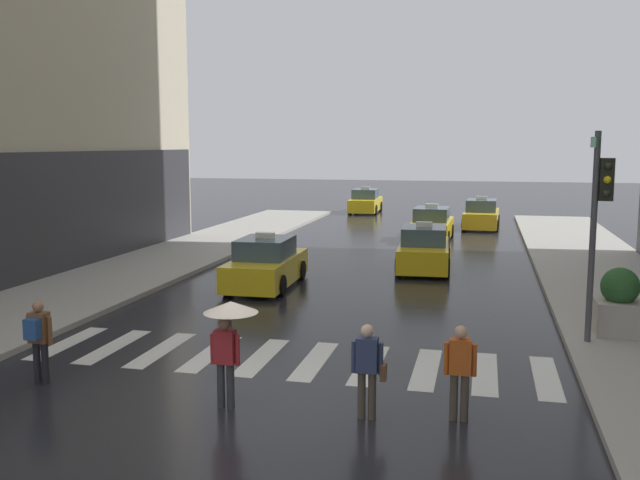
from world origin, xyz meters
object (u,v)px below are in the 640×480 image
taxi_second (424,250)px  pedestrian_with_backpack (38,335)px  pedestrian_with_handbag (368,366)px  pedestrian_plain_coat (460,367)px  taxi_lead (266,265)px  taxi_third (432,226)px  taxi_fourth (481,215)px  traffic_light_pole (599,207)px  pedestrian_with_umbrella (229,325)px  planter_near_corner (619,304)px  taxi_fifth (365,202)px

taxi_second → pedestrian_with_backpack: taxi_second is taller
pedestrian_with_handbag → pedestrian_plain_coat: same height
taxi_lead → taxi_third: same height
taxi_fourth → pedestrian_plain_coat: taxi_fourth is taller
taxi_lead → traffic_light_pole: bearing=-28.0°
traffic_light_pole → pedestrian_plain_coat: traffic_light_pole is taller
taxi_second → pedestrian_with_backpack: bearing=-113.3°
pedestrian_with_handbag → taxi_third: bearing=91.5°
taxi_third → pedestrian_plain_coat: size_ratio=2.77×
pedestrian_with_umbrella → pedestrian_plain_coat: (3.98, 0.35, -0.58)m
taxi_second → pedestrian_with_backpack: (-6.22, -14.45, 0.25)m
pedestrian_with_umbrella → pedestrian_plain_coat: 4.04m
taxi_third → pedestrian_with_backpack: (-5.92, -22.54, 0.25)m
taxi_second → planter_near_corner: size_ratio=2.89×
taxi_fifth → pedestrian_plain_coat: 36.55m
pedestrian_with_umbrella → pedestrian_with_backpack: pedestrian_with_umbrella is taller
pedestrian_with_umbrella → planter_near_corner: 9.82m
taxi_second → planter_near_corner: taxi_second is taller
traffic_light_pole → planter_near_corner: bearing=52.0°
pedestrian_with_backpack → taxi_second: bearing=66.7°
traffic_light_pole → pedestrian_with_umbrella: traffic_light_pole is taller
pedestrian_with_handbag → pedestrian_plain_coat: size_ratio=1.00×
taxi_fourth → planter_near_corner: 22.50m
pedestrian_with_backpack → pedestrian_with_handbag: same height
traffic_light_pole → taxi_fourth: traffic_light_pole is taller
taxi_fifth → pedestrian_with_backpack: (-0.45, -35.74, 0.25)m
pedestrian_with_umbrella → planter_near_corner: (7.51, 6.30, -0.64)m
pedestrian_with_umbrella → pedestrian_with_handbag: 2.53m
taxi_third → pedestrian_with_backpack: size_ratio=2.77×
traffic_light_pole → pedestrian_with_backpack: bearing=-155.2°
traffic_light_pole → taxi_fourth: 23.44m
taxi_lead → taxi_fourth: 19.36m
pedestrian_plain_coat → pedestrian_with_handbag: bearing=-169.8°
pedestrian_with_umbrella → planter_near_corner: pedestrian_with_umbrella is taller
traffic_light_pole → taxi_fifth: bearing=108.8°
taxi_fifth → planter_near_corner: (11.13, -29.81, 0.15)m
taxi_fourth → planter_near_corner: size_ratio=2.88×
planter_near_corner → taxi_fourth: bearing=98.5°
taxi_third → planter_near_corner: 17.54m
taxi_second → taxi_lead: bearing=-137.4°
taxi_lead → pedestrian_with_umbrella: bearing=-75.9°
pedestrian_with_handbag → planter_near_corner: 8.01m
pedestrian_with_backpack → planter_near_corner: 13.01m
pedestrian_plain_coat → planter_near_corner: planter_near_corner is taller
taxi_second → pedestrian_plain_coat: size_ratio=2.80×
traffic_light_pole → planter_near_corner: 2.64m
taxi_third → pedestrian_plain_coat: taxi_third is taller
taxi_fifth → pedestrian_plain_coat: (7.60, -35.75, 0.21)m
traffic_light_pole → taxi_second: bearing=116.3°
taxi_third → pedestrian_plain_coat: 22.65m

